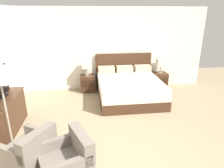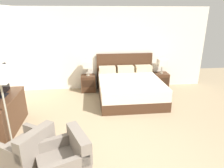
{
  "view_description": "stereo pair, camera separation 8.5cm",
  "coord_description": "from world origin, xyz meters",
  "views": [
    {
      "loc": [
        -0.61,
        -2.45,
        2.42
      ],
      "look_at": [
        -0.01,
        2.18,
        0.75
      ],
      "focal_mm": 32.0,
      "sensor_mm": 36.0,
      "label": 1
    },
    {
      "loc": [
        -0.52,
        -2.46,
        2.42
      ],
      "look_at": [
        -0.01,
        2.18,
        0.75
      ],
      "focal_mm": 32.0,
      "sensor_mm": 36.0,
      "label": 2
    }
  ],
  "objects": [
    {
      "name": "wall_back",
      "position": [
        0.0,
        3.99,
        1.3
      ],
      "size": [
        6.62,
        0.06,
        2.61
      ],
      "primitive_type": "cube",
      "color": "silver",
      "rests_on": "ground"
    },
    {
      "name": "bed",
      "position": [
        0.59,
        2.97,
        0.33
      ],
      "size": [
        1.85,
        2.0,
        1.17
      ],
      "color": "#422819",
      "rests_on": "ground"
    },
    {
      "name": "nightstand_left",
      "position": [
        -0.62,
        3.69,
        0.26
      ],
      "size": [
        0.45,
        0.42,
        0.52
      ],
      "color": "#422819",
      "rests_on": "ground"
    },
    {
      "name": "nightstand_right",
      "position": [
        1.81,
        3.69,
        0.26
      ],
      "size": [
        0.45,
        0.42,
        0.52
      ],
      "color": "#422819",
      "rests_on": "ground"
    },
    {
      "name": "table_lamp_left",
      "position": [
        -0.62,
        3.69,
        0.89
      ],
      "size": [
        0.28,
        0.28,
        0.48
      ],
      "color": "gray",
      "rests_on": "nightstand_left"
    },
    {
      "name": "table_lamp_right",
      "position": [
        1.81,
        3.69,
        0.89
      ],
      "size": [
        0.28,
        0.28,
        0.48
      ],
      "color": "gray",
      "rests_on": "nightstand_right"
    },
    {
      "name": "dresser",
      "position": [
        -2.41,
        1.55,
        0.39
      ],
      "size": [
        0.55,
        1.39,
        0.76
      ],
      "color": "#422819",
      "rests_on": "ground"
    },
    {
      "name": "tv",
      "position": [
        -2.41,
        1.65,
        1.06
      ],
      "size": [
        0.18,
        0.85,
        0.63
      ],
      "color": "black",
      "rests_on": "dresser"
    },
    {
      "name": "armchair_by_window",
      "position": [
        -1.59,
        0.32,
        0.28
      ],
      "size": [
        0.95,
        0.94,
        0.76
      ],
      "color": "#70665B",
      "rests_on": "ground"
    },
    {
      "name": "armchair_companion",
      "position": [
        -0.95,
        0.02,
        0.28
      ],
      "size": [
        0.9,
        0.89,
        0.76
      ],
      "color": "#70665B",
      "rests_on": "ground"
    },
    {
      "name": "floor_lamp",
      "position": [
        -2.06,
        0.91,
        1.33
      ],
      "size": [
        0.33,
        0.33,
        1.59
      ],
      "color": "gray",
      "rests_on": "ground"
    }
  ]
}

